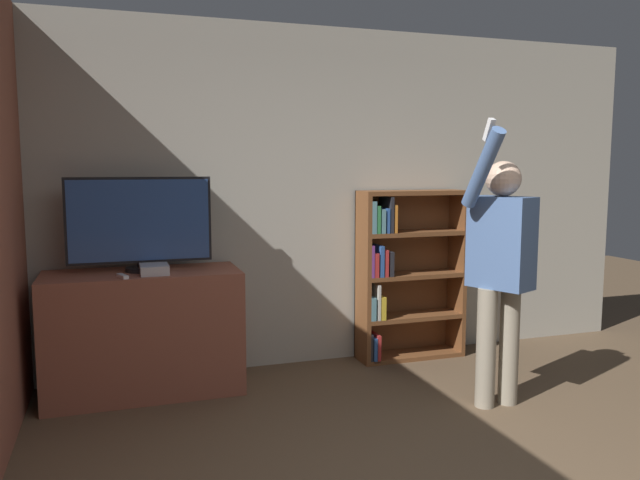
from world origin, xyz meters
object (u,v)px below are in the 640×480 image
at_px(game_console, 154,269).
at_px(person, 501,260).
at_px(bookshelf, 402,273).
at_px(television, 140,223).

height_order(game_console, person, person).
distance_m(bookshelf, person, 1.20).
bearing_deg(television, bookshelf, 3.74).
bearing_deg(bookshelf, person, -82.67).
xyz_separation_m(bookshelf, person, (0.15, -1.16, 0.27)).
bearing_deg(game_console, person, -22.32).
bearing_deg(person, game_console, -136.92).
height_order(television, bookshelf, television).
distance_m(television, person, 2.47).
relative_size(television, bookshelf, 0.70).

